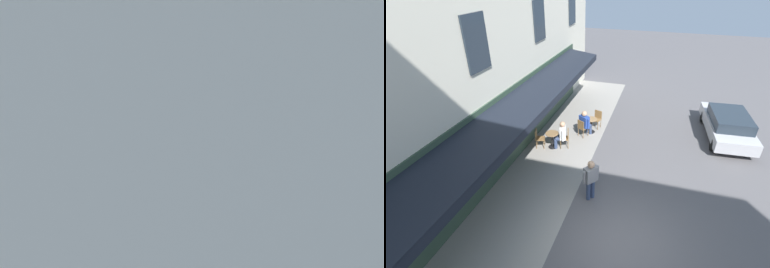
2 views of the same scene
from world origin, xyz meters
The scene contains 12 objects.
ground_plane centered at (0.00, 0.00, 0.00)m, with size 70.00×70.00×0.00m, color #565456.
sidewalk_cafe_terrace centered at (-3.25, -3.40, 0.00)m, with size 20.50×3.20×0.01m, color gray.
cafe_table_near_entrance centered at (-4.31, -3.78, 0.49)m, with size 0.60×0.60×0.75m.
cafe_chair_wicker_facing_street centered at (-4.52, -3.18, 0.55)m, with size 0.51×0.51×0.91m.
cafe_chair_wicker_corner_left centered at (-4.13, -4.38, 0.55)m, with size 0.50×0.50×0.91m.
cafe_table_mid_terrace centered at (-6.19, -2.44, 0.49)m, with size 0.60×0.60×0.75m.
cafe_chair_wicker_near_door centered at (-6.80, -2.27, 0.55)m, with size 0.49×0.49×0.91m.
cafe_chair_wicker_kerbside centered at (-5.64, -2.74, 0.55)m, with size 0.54×0.54×0.91m.
seated_patron_in_blue centered at (-5.83, -2.64, 0.71)m, with size 0.66×0.63×1.33m.
seated_companion_in_white centered at (-4.45, -3.38, 0.71)m, with size 0.65×0.64×1.33m.
walking_pedestrian_in_grey centered at (-1.58, -1.24, 0.95)m, with size 0.55×0.50×1.62m.
parked_car_silver centered at (-7.67, 3.96, 0.71)m, with size 4.43×2.14×1.33m.
Camera 2 is at (5.71, 0.54, 7.10)m, focal length 26.01 mm.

